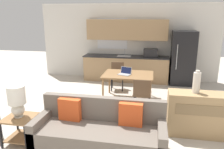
# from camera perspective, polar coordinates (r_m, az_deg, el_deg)

# --- Properties ---
(ground_plane) EXTENTS (20.00, 20.00, 0.00)m
(ground_plane) POSITION_cam_1_polar(r_m,az_deg,el_deg) (4.07, -4.62, -18.54)
(ground_plane) COLOR beige
(wall_back) EXTENTS (6.40, 0.07, 2.70)m
(wall_back) POSITION_cam_1_polar(r_m,az_deg,el_deg) (8.01, 3.95, 8.49)
(wall_back) COLOR silver
(wall_back) RESTS_ON ground_plane
(kitchen_counter) EXTENTS (2.99, 0.65, 2.15)m
(kitchen_counter) POSITION_cam_1_polar(r_m,az_deg,el_deg) (7.78, 3.80, 4.51)
(kitchen_counter) COLOR tan
(kitchen_counter) RESTS_ON ground_plane
(refrigerator) EXTENTS (0.77, 0.72, 1.80)m
(refrigerator) POSITION_cam_1_polar(r_m,az_deg,el_deg) (7.69, 18.00, 4.10)
(refrigerator) COLOR black
(refrigerator) RESTS_ON ground_plane
(dining_table) EXTENTS (1.34, 0.98, 0.73)m
(dining_table) POSITION_cam_1_polar(r_m,az_deg,el_deg) (5.97, 4.24, -0.44)
(dining_table) COLOR olive
(dining_table) RESTS_ON ground_plane
(couch) EXTENTS (2.21, 0.80, 0.87)m
(couch) POSITION_cam_1_polar(r_m,az_deg,el_deg) (3.88, -3.17, -14.45)
(couch) COLOR #3D2D1E
(couch) RESTS_ON ground_plane
(side_table) EXTENTS (0.52, 0.52, 0.50)m
(side_table) POSITION_cam_1_polar(r_m,az_deg,el_deg) (4.37, -22.76, -12.12)
(side_table) COLOR olive
(side_table) RESTS_ON ground_plane
(table_lamp) EXTENTS (0.30, 0.30, 0.57)m
(table_lamp) POSITION_cam_1_polar(r_m,az_deg,el_deg) (4.21, -23.61, -5.99)
(table_lamp) COLOR silver
(table_lamp) RESTS_ON side_table
(credenza) EXTENTS (1.28, 0.44, 0.85)m
(credenza) POSITION_cam_1_polar(r_m,az_deg,el_deg) (4.58, 22.31, -9.62)
(credenza) COLOR tan
(credenza) RESTS_ON ground_plane
(vase) EXTENTS (0.13, 0.13, 0.43)m
(vase) POSITION_cam_1_polar(r_m,az_deg,el_deg) (4.37, 21.22, -1.90)
(vase) COLOR beige
(vase) RESTS_ON credenza
(dining_chair_far_left) EXTENTS (0.47, 0.47, 0.85)m
(dining_chair_far_left) POSITION_cam_1_polar(r_m,az_deg,el_deg) (6.88, 1.41, 0.14)
(dining_chair_far_left) COLOR brown
(dining_chair_far_left) RESTS_ON ground_plane
(dining_chair_near_right) EXTENTS (0.43, 0.43, 0.85)m
(dining_chair_near_right) POSITION_cam_1_polar(r_m,az_deg,el_deg) (5.22, 7.86, -4.84)
(dining_chair_near_right) COLOR brown
(dining_chair_near_right) RESTS_ON ground_plane
(laptop) EXTENTS (0.39, 0.35, 0.20)m
(laptop) POSITION_cam_1_polar(r_m,az_deg,el_deg) (5.89, 3.43, 0.49)
(laptop) COLOR #B7BABC
(laptop) RESTS_ON dining_table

